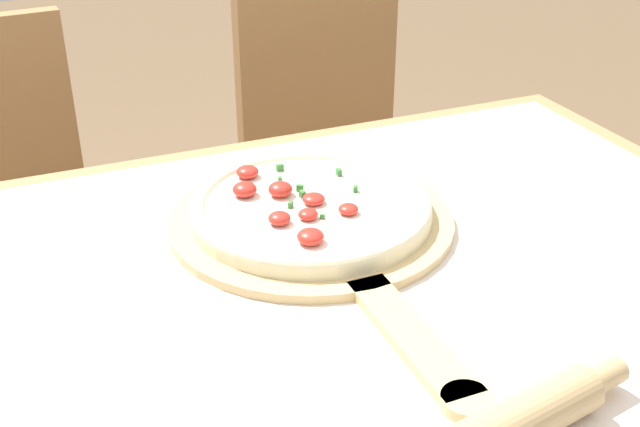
{
  "coord_description": "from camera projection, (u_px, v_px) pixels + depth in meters",
  "views": [
    {
      "loc": [
        -0.31,
        -0.7,
        1.28
      ],
      "look_at": [
        0.03,
        0.11,
        0.8
      ],
      "focal_mm": 45.0,
      "sensor_mm": 36.0,
      "label": 1
    }
  ],
  "objects": [
    {
      "name": "towel_cloth",
      "position": [
        334.0,
        285.0,
        0.92
      ],
      "size": [
        1.14,
        0.8,
        0.0
      ],
      "color": "silver",
      "rests_on": "dining_table"
    },
    {
      "name": "pizza_peel",
      "position": [
        318.0,
        228.0,
        1.01
      ],
      "size": [
        0.37,
        0.58,
        0.01
      ],
      "color": "tan",
      "rests_on": "towel_cloth"
    },
    {
      "name": "chair_right",
      "position": [
        336.0,
        165.0,
        1.79
      ],
      "size": [
        0.43,
        0.43,
        0.9
      ],
      "rotation": [
        0.0,
        0.0,
        0.08
      ],
      "color": "#A37547",
      "rests_on": "ground_plane"
    },
    {
      "name": "pizza",
      "position": [
        310.0,
        207.0,
        1.02
      ],
      "size": [
        0.31,
        0.31,
        0.04
      ],
      "color": "beige",
      "rests_on": "pizza_peel"
    },
    {
      "name": "dining_table",
      "position": [
        333.0,
        369.0,
        0.97
      ],
      "size": [
        1.22,
        0.88,
        0.77
      ],
      "color": "#A87F51",
      "rests_on": "ground_plane"
    }
  ]
}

